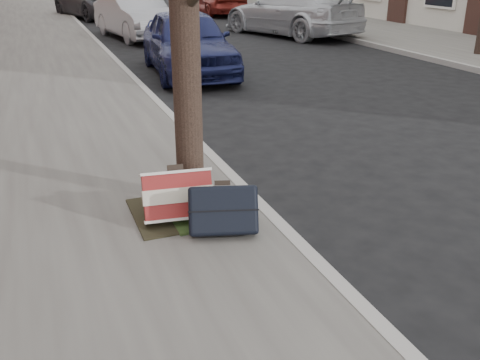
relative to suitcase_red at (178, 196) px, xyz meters
name	(u,v)px	position (x,y,z in m)	size (l,w,h in m)	color
ground	(446,245)	(2.05, -1.06, -0.35)	(120.00, 120.00, 0.00)	black
near_sidewalk	(6,38)	(-1.65, 13.94, -0.29)	(5.00, 70.00, 0.12)	slate
far_sidewalk	(336,23)	(9.85, 13.94, -0.29)	(4.00, 70.00, 0.12)	slate
dirt_patch	(181,211)	(0.05, 0.14, -0.22)	(0.85, 0.85, 0.01)	black
suitcase_red	(178,196)	(0.00, 0.00, 0.00)	(0.59, 0.16, 0.43)	maroon
suitcase_navy	(223,209)	(0.28, -0.39, -0.01)	(0.57, 0.18, 0.41)	black
car_near_front	(187,42)	(2.07, 6.90, 0.32)	(1.58, 3.93, 1.34)	navy
car_near_mid	(135,16)	(2.12, 12.85, 0.34)	(1.45, 4.16, 1.37)	#A7A8AF
car_near_back	(98,1)	(1.89, 19.73, 0.33)	(2.25, 4.89, 1.36)	#35353A
car_far_front	(291,12)	(6.87, 11.76, 0.39)	(2.06, 5.08, 1.47)	#B6B9BE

